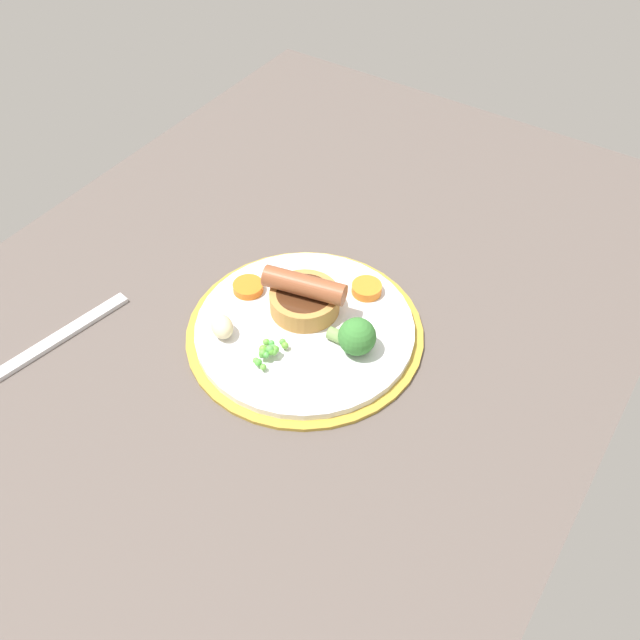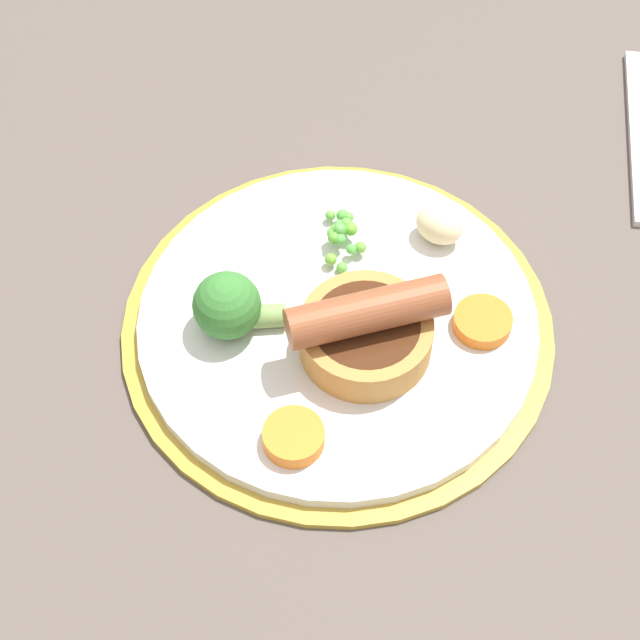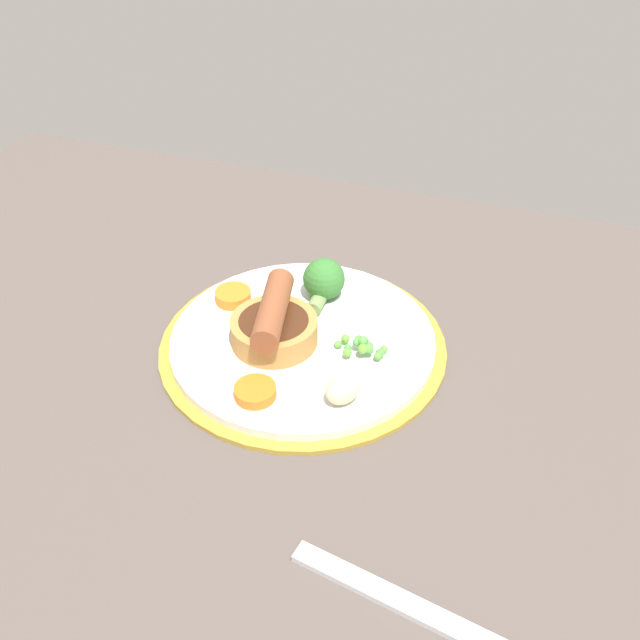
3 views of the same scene
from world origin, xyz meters
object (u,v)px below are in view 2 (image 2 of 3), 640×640
at_px(sausage_pudding, 366,329).
at_px(potato_chunk_0, 439,225).
at_px(carrot_slice_1, 483,322).
at_px(pea_pile, 342,233).
at_px(dinner_plate, 338,325).
at_px(fork, 640,134).
at_px(carrot_slice_0, 294,437).
at_px(broccoli_floret_near, 229,306).

bearing_deg(sausage_pudding, potato_chunk_0, 44.35).
bearing_deg(carrot_slice_1, pea_pile, -130.57).
xyz_separation_m(dinner_plate, fork, (-0.17, 0.24, -0.00)).
bearing_deg(fork, carrot_slice_0, -36.63).
xyz_separation_m(pea_pile, broccoli_floret_near, (0.06, -0.08, 0.01)).
relative_size(potato_chunk_0, carrot_slice_1, 0.88).
relative_size(broccoli_floret_near, carrot_slice_1, 1.56).
bearing_deg(dinner_plate, carrot_slice_0, -19.77).
relative_size(dinner_plate, fork, 1.59).
bearing_deg(carrot_slice_0, dinner_plate, 160.23).
bearing_deg(potato_chunk_0, carrot_slice_1, 14.87).
relative_size(broccoli_floret_near, fork, 0.33).
bearing_deg(potato_chunk_0, sausage_pudding, -32.96).
distance_m(carrot_slice_1, fork, 0.23).
height_order(potato_chunk_0, carrot_slice_0, potato_chunk_0).
distance_m(sausage_pudding, carrot_slice_1, 0.08).
bearing_deg(dinner_plate, fork, 124.54).
xyz_separation_m(dinner_plate, sausage_pudding, (0.02, 0.02, 0.03)).
xyz_separation_m(dinner_plate, pea_pile, (-0.06, 0.01, 0.02)).
height_order(sausage_pudding, fork, sausage_pudding).
distance_m(sausage_pudding, fork, 0.29).
distance_m(broccoli_floret_near, carrot_slice_1, 0.16).
bearing_deg(pea_pile, carrot_slice_0, -14.21).
height_order(sausage_pudding, broccoli_floret_near, sausage_pudding).
distance_m(sausage_pudding, pea_pile, 0.09).
relative_size(dinner_plate, pea_pile, 5.48).
height_order(dinner_plate, potato_chunk_0, potato_chunk_0).
distance_m(sausage_pudding, broccoli_floret_near, 0.09).
bearing_deg(pea_pile, potato_chunk_0, 91.16).
bearing_deg(carrot_slice_1, carrot_slice_0, -57.98).
xyz_separation_m(broccoli_floret_near, carrot_slice_0, (0.09, 0.04, -0.02)).
xyz_separation_m(dinner_plate, carrot_slice_1, (0.01, 0.09, 0.01)).
relative_size(carrot_slice_1, fork, 0.21).
bearing_deg(carrot_slice_1, dinner_plate, -96.95).
bearing_deg(fork, carrot_slice_1, -29.49).
distance_m(pea_pile, fork, 0.26).
height_order(potato_chunk_0, fork, potato_chunk_0).
relative_size(broccoli_floret_near, carrot_slice_0, 1.57).
relative_size(sausage_pudding, carrot_slice_0, 2.75).
height_order(pea_pile, broccoli_floret_near, broccoli_floret_near).
height_order(sausage_pudding, carrot_slice_0, sausage_pudding).
bearing_deg(carrot_slice_1, broccoli_floret_near, -93.34).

